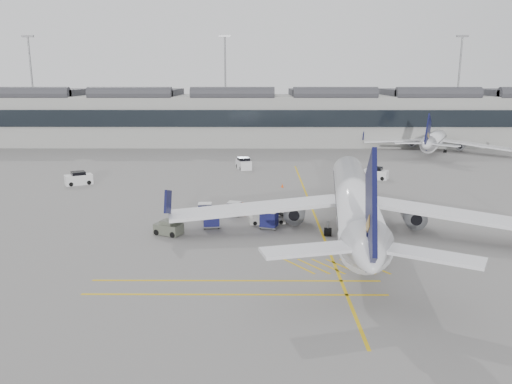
{
  "coord_description": "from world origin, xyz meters",
  "views": [
    {
      "loc": [
        3.73,
        -45.5,
        15.16
      ],
      "look_at": [
        3.43,
        2.77,
        4.0
      ],
      "focal_mm": 35.0,
      "sensor_mm": 36.0,
      "label": 1
    }
  ],
  "objects_px": {
    "airliner_main": "(355,201)",
    "belt_loader": "(266,218)",
    "ramp_agent_a": "(261,208)",
    "baggage_cart_a": "(269,219)",
    "ramp_agent_b": "(243,209)",
    "pushback_tug": "(169,228)"
  },
  "relations": [
    {
      "from": "airliner_main",
      "to": "baggage_cart_a",
      "type": "height_order",
      "value": "airliner_main"
    },
    {
      "from": "airliner_main",
      "to": "ramp_agent_a",
      "type": "distance_m",
      "value": 11.25
    },
    {
      "from": "belt_loader",
      "to": "baggage_cart_a",
      "type": "relative_size",
      "value": 2.18
    },
    {
      "from": "baggage_cart_a",
      "to": "pushback_tug",
      "type": "distance_m",
      "value": 10.16
    },
    {
      "from": "airliner_main",
      "to": "belt_loader",
      "type": "xyz_separation_m",
      "value": [
        -8.75,
        2.9,
        -2.63
      ]
    },
    {
      "from": "baggage_cart_a",
      "to": "ramp_agent_b",
      "type": "height_order",
      "value": "baggage_cart_a"
    },
    {
      "from": "ramp_agent_a",
      "to": "baggage_cart_a",
      "type": "bearing_deg",
      "value": -134.19
    },
    {
      "from": "airliner_main",
      "to": "baggage_cart_a",
      "type": "bearing_deg",
      "value": -179.24
    },
    {
      "from": "ramp_agent_b",
      "to": "baggage_cart_a",
      "type": "bearing_deg",
      "value": 114.41
    },
    {
      "from": "airliner_main",
      "to": "ramp_agent_a",
      "type": "height_order",
      "value": "airliner_main"
    },
    {
      "from": "ramp_agent_a",
      "to": "ramp_agent_b",
      "type": "distance_m",
      "value": 2.09
    },
    {
      "from": "ramp_agent_a",
      "to": "belt_loader",
      "type": "bearing_deg",
      "value": -133.76
    },
    {
      "from": "ramp_agent_a",
      "to": "pushback_tug",
      "type": "bearing_deg",
      "value": 164.44
    },
    {
      "from": "ramp_agent_b",
      "to": "pushback_tug",
      "type": "height_order",
      "value": "ramp_agent_b"
    },
    {
      "from": "belt_loader",
      "to": "ramp_agent_a",
      "type": "xyz_separation_m",
      "value": [
        -0.5,
        3.03,
        0.27
      ]
    },
    {
      "from": "ramp_agent_a",
      "to": "ramp_agent_b",
      "type": "bearing_deg",
      "value": 135.22
    },
    {
      "from": "ramp_agent_b",
      "to": "airliner_main",
      "type": "bearing_deg",
      "value": 146.43
    },
    {
      "from": "airliner_main",
      "to": "baggage_cart_a",
      "type": "distance_m",
      "value": 8.81
    },
    {
      "from": "belt_loader",
      "to": "baggage_cart_a",
      "type": "bearing_deg",
      "value": -89.63
    },
    {
      "from": "airliner_main",
      "to": "belt_loader",
      "type": "bearing_deg",
      "value": 169.12
    },
    {
      "from": "belt_loader",
      "to": "airliner_main",
      "type": "bearing_deg",
      "value": -26.26
    },
    {
      "from": "belt_loader",
      "to": "baggage_cart_a",
      "type": "distance_m",
      "value": 1.98
    }
  ]
}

